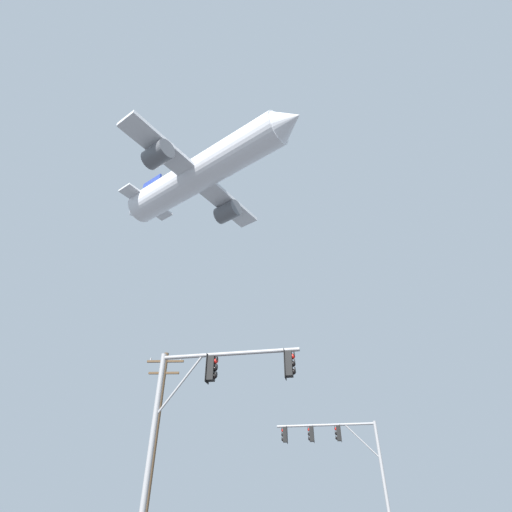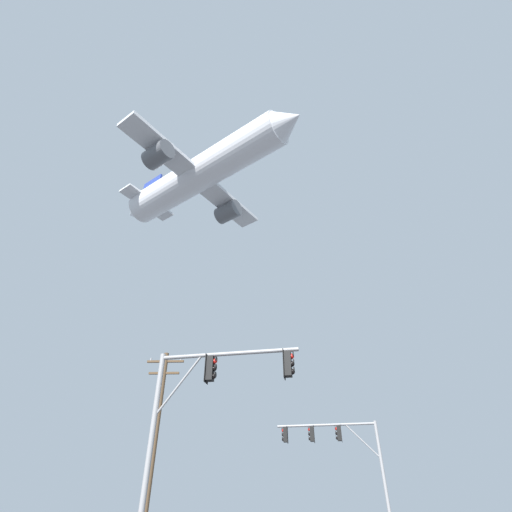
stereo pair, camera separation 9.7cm
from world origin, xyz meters
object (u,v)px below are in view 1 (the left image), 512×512
(signal_pole_near, at_px, (205,396))
(signal_pole_far, at_px, (337,445))
(utility_pole, at_px, (156,431))
(airplane, at_px, (201,173))

(signal_pole_near, distance_m, signal_pole_far, 14.59)
(signal_pole_near, xyz_separation_m, signal_pole_far, (6.68, 12.98, -0.06))
(utility_pole, bearing_deg, signal_pole_near, -64.73)
(signal_pole_near, height_order, utility_pole, utility_pole)
(signal_pole_far, height_order, utility_pole, utility_pole)
(signal_pole_near, distance_m, utility_pole, 8.98)
(signal_pole_near, relative_size, signal_pole_far, 1.01)
(utility_pole, bearing_deg, airplane, 98.63)
(signal_pole_far, bearing_deg, utility_pole, -155.21)
(signal_pole_near, bearing_deg, utility_pole, 115.27)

